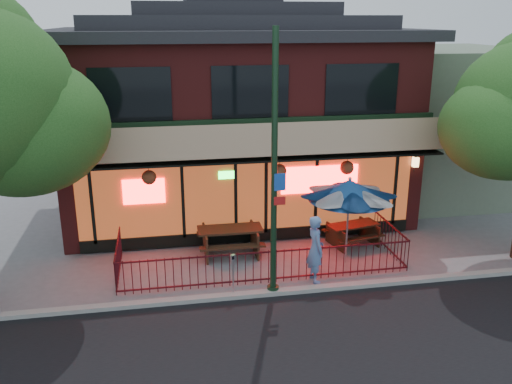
# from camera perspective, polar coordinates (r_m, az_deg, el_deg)

# --- Properties ---
(ground) EXTENTS (80.00, 80.00, 0.00)m
(ground) POSITION_cam_1_polar(r_m,az_deg,el_deg) (15.42, 1.48, -9.84)
(ground) COLOR gray
(ground) RESTS_ON ground
(curb) EXTENTS (80.00, 0.25, 0.12)m
(curb) POSITION_cam_1_polar(r_m,az_deg,el_deg) (14.96, 1.87, -10.52)
(curb) COLOR #999993
(curb) RESTS_ON ground
(restaurant_building) EXTENTS (12.96, 9.49, 8.05)m
(restaurant_building) POSITION_cam_1_polar(r_m,az_deg,el_deg) (20.88, -2.43, 9.47)
(restaurant_building) COLOR maroon
(restaurant_building) RESTS_ON ground
(neighbor_building) EXTENTS (6.00, 7.00, 6.00)m
(neighbor_building) POSITION_cam_1_polar(r_m,az_deg,el_deg) (24.50, 18.90, 7.12)
(neighbor_building) COLOR slate
(neighbor_building) RESTS_ON ground
(patio_fence) EXTENTS (8.44, 2.62, 1.00)m
(patio_fence) POSITION_cam_1_polar(r_m,az_deg,el_deg) (15.58, 1.12, -6.95)
(patio_fence) COLOR #400D15
(patio_fence) RESTS_ON ground
(street_light) EXTENTS (0.43, 0.32, 7.00)m
(street_light) POSITION_cam_1_polar(r_m,az_deg,el_deg) (13.85, 1.93, 0.99)
(street_light) COLOR #16311C
(street_light) RESTS_ON ground
(picnic_table_left) EXTENTS (2.04, 1.57, 0.87)m
(picnic_table_left) POSITION_cam_1_polar(r_m,az_deg,el_deg) (17.18, -2.74, -4.75)
(picnic_table_left) COLOR #3C2416
(picnic_table_left) RESTS_ON ground
(picnic_table_right) EXTENTS (1.91, 1.61, 0.71)m
(picnic_table_right) POSITION_cam_1_polar(r_m,az_deg,el_deg) (18.18, 10.16, -4.05)
(picnic_table_right) COLOR #341F12
(picnic_table_right) RESTS_ON ground
(patio_umbrella) EXTENTS (2.40, 2.40, 2.74)m
(patio_umbrella) POSITION_cam_1_polar(r_m,az_deg,el_deg) (16.17, 9.80, 0.21)
(patio_umbrella) COLOR gray
(patio_umbrella) RESTS_ON ground
(pedestrian) EXTENTS (0.53, 0.76, 1.96)m
(pedestrian) POSITION_cam_1_polar(r_m,az_deg,el_deg) (15.38, 6.27, -5.97)
(pedestrian) COLOR #5D81BA
(pedestrian) RESTS_ON ground
(parking_meter_near) EXTENTS (0.13, 0.12, 1.22)m
(parking_meter_near) POSITION_cam_1_polar(r_m,az_deg,el_deg) (14.53, -2.43, -8.03)
(parking_meter_near) COLOR #9B9CA3
(parking_meter_near) RESTS_ON ground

